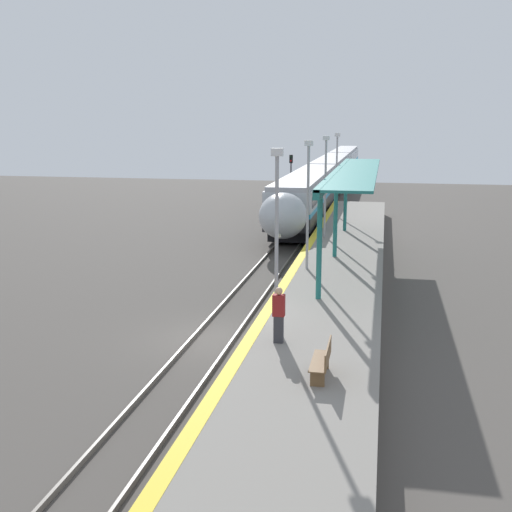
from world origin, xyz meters
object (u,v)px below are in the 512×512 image
Objects in this scene: train at (330,173)px; railway_signal at (291,177)px; person_waiting at (279,314)px; lamppost_farthest at (337,169)px; lamppost_mid at (308,197)px; lamppost_far at (325,180)px; lamppost_near at (277,227)px; platform_bench at (323,360)px.

train is 14.06m from railway_signal.
train reaches higher than person_waiting.
train is 11.92× the size of lamppost_farthest.
train is 40.31m from lamppost_mid.
lamppost_far is at bearing 91.10° from person_waiting.
person_waiting is 0.36× the size of railway_signal.
lamppost_near is at bearing -90.00° from lamppost_mid.
railway_signal is 26.74m from lamppost_mid.
lamppost_mid and lamppost_farthest have the same top height.
train is 52.61m from platform_bench.
railway_signal reaches higher than platform_bench.
train is 11.92× the size of lamppost_near.
lamppost_farthest reaches higher than railway_signal.
lamppost_farthest is at bearing 90.00° from lamppost_mid.
railway_signal reaches higher than train.
person_waiting is at bearing -82.27° from railway_signal.
train is at bearing 92.82° from lamppost_near.
lamppost_far is at bearing -90.00° from lamppost_farthest.
lamppost_near reaches higher than person_waiting.
lamppost_near is (4.56, -34.55, 1.40)m from railway_signal.
lamppost_near and lamppost_farthest have the same top height.
lamppost_far reaches higher than railway_signal.
train is 39.72× the size of person_waiting.
lamppost_mid is at bearing -90.00° from lamppost_farthest.
railway_signal reaches higher than person_waiting.
lamppost_farthest reaches higher than train.
lamppost_mid is (2.38, -40.18, 2.15)m from train.
railway_signal is at bearing -98.93° from train.
lamppost_farthest is (0.00, 8.24, 0.00)m from lamppost_far.
railway_signal is 0.83× the size of lamppost_farthest.
train is 11.92× the size of lamppost_far.
lamppost_farthest is (0.00, 24.73, 0.00)m from lamppost_near.
train is at bearing 93.12° from person_waiting.
person_waiting is at bearing -86.88° from train.
platform_bench is 0.28× the size of lamppost_near.
platform_bench is 0.28× the size of lamppost_far.
train is at bearing 81.07° from railway_signal.
person_waiting is 26.45m from lamppost_farthest.
lamppost_farthest is at bearing 90.75° from person_waiting.
train reaches higher than platform_bench.
train is 50.12m from person_waiting.
lamppost_mid is (-1.90, 12.25, 2.74)m from platform_bench.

